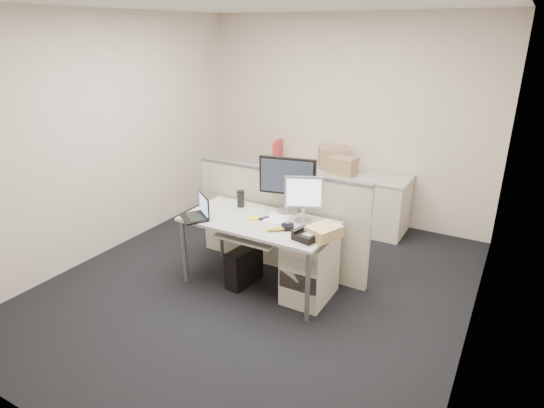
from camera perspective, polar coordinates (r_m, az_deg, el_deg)
The scene contains 29 objects.
floor at distance 4.81m, azimuth -1.62°, elevation -10.10°, with size 4.00×4.50×0.01m, color black.
ceiling at distance 4.12m, azimuth -2.04°, elevation 24.07°, with size 4.00×4.50×0.01m, color white.
wall_back at distance 6.25m, azimuth 9.11°, elevation 10.35°, with size 4.00×0.02×2.70m, color beige.
wall_front at distance 2.73m, azimuth -27.18°, elevation -5.90°, with size 4.00×0.02×2.70m, color beige.
wall_left at distance 5.55m, azimuth -19.94°, elevation 8.02°, with size 0.02×4.50×2.70m, color beige.
wall_right at distance 3.70m, azimuth 25.78°, elevation 1.06°, with size 0.02×4.50×2.70m, color beige.
desk at distance 4.50m, azimuth -1.70°, elevation -2.79°, with size 1.50×0.75×0.73m.
keyboard_tray at distance 4.38m, azimuth -2.92°, elevation -4.14°, with size 0.62×0.32×0.02m, color beige.
drawer_pedestal at distance 4.46m, azimuth 4.80°, elevation -7.95°, with size 0.40×0.55×0.65m, color beige.
cubicle_partition at distance 4.90m, azimuth 1.00°, elevation -2.18°, with size 2.00×0.06×1.10m, color #BEB89F.
back_counter at distance 6.22m, azimuth 7.54°, elevation 0.91°, with size 2.00×0.60×0.72m, color beige.
monitor_main at distance 4.56m, azimuth 1.94°, elevation 2.35°, with size 0.58×0.22×0.58m, color black.
monitor_small at distance 4.36m, azimuth 3.99°, elevation 0.53°, with size 0.37×0.19×0.46m, color #B7B7BC.
laptop at distance 4.53m, azimuth -9.86°, elevation -0.46°, with size 0.30×0.23×0.23m, color black.
trackball at distance 4.27m, azimuth 1.97°, elevation -2.86°, with size 0.12×0.12×0.05m, color black.
desk_phone at distance 4.06m, azimuth 4.25°, elevation -4.09°, with size 0.20×0.17×0.07m, color black.
paper_stack at distance 4.50m, azimuth 0.71°, elevation -1.79°, with size 0.23×0.29×0.01m, color white.
sticky_pad at distance 4.50m, azimuth -2.26°, elevation -1.82°, with size 0.09×0.09×0.01m, color yellow.
travel_mug at distance 4.79m, azimuth -3.95°, elevation 0.59°, with size 0.08×0.08×0.16m, color black.
banana at distance 4.22m, azimuth 0.49°, elevation -3.19°, with size 0.18×0.04×0.04m, color gold.
cellphone at distance 4.49m, azimuth -0.98°, elevation -1.81°, with size 0.06×0.11×0.01m, color black.
manila_folders at distance 4.11m, azimuth 6.55°, elevation -3.48°, with size 0.23×0.29×0.11m, color #E9BB7C.
keyboard at distance 4.38m, azimuth -2.09°, elevation -3.82°, with size 0.41×0.14×0.02m, color black.
pc_tower_desk at distance 4.74m, azimuth -3.53°, elevation -7.81°, with size 0.17×0.42×0.39m, color black.
pc_tower_spare_dark at distance 6.48m, azimuth -2.17°, elevation 0.24°, with size 0.16×0.40×0.37m, color black.
pc_tower_spare_silver at distance 6.92m, azimuth -2.20°, elevation 1.69°, with size 0.17×0.41×0.39m, color #B7B7BC.
cardboard_box_left at distance 6.20m, azimuth 7.76°, elevation 5.75°, with size 0.40×0.30×0.30m, color tan.
cardboard_box_right at distance 5.91m, azimuth 8.86°, elevation 4.68°, with size 0.34×0.26×0.24m, color tan.
red_binder at distance 6.53m, azimuth 0.73°, elevation 6.69°, with size 0.07×0.31×0.29m, color #B82831.
Camera 1 is at (2.14, -3.52, 2.48)m, focal length 30.00 mm.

